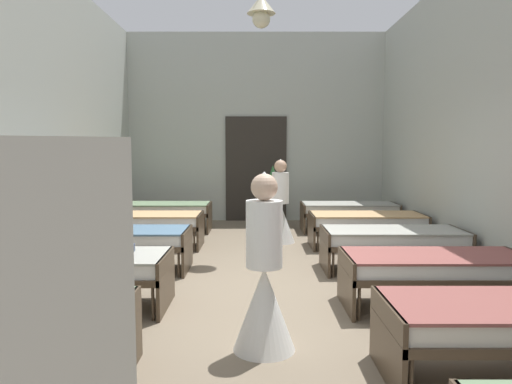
{
  "coord_description": "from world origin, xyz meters",
  "views": [
    {
      "loc": [
        0.0,
        -5.58,
        1.67
      ],
      "look_at": [
        0.0,
        1.45,
        1.02
      ],
      "focal_mm": 33.07,
      "sensor_mm": 36.0,
      "label": 1
    }
  ],
  "objects": [
    {
      "name": "bed_left_row_3",
      "position": [
        -1.87,
        0.77,
        0.44
      ],
      "size": [
        1.9,
        0.84,
        0.57
      ],
      "color": "#473828",
      "rests_on": "ground"
    },
    {
      "name": "patient_seated_primary",
      "position": [
        -1.52,
        -0.81,
        0.87
      ],
      "size": [
        0.44,
        0.44,
        0.8
      ],
      "color": "#515B70",
      "rests_on": "bed_left_row_2"
    },
    {
      "name": "nurse_mid_aisle",
      "position": [
        0.07,
        -1.78,
        0.53
      ],
      "size": [
        0.52,
        0.52,
        1.49
      ],
      "rotation": [
        0.0,
        0.0,
        5.38
      ],
      "color": "white",
      "rests_on": "ground"
    },
    {
      "name": "bed_right_row_5",
      "position": [
        1.87,
        3.84,
        0.44
      ],
      "size": [
        1.9,
        0.84,
        0.57
      ],
      "color": "#473828",
      "rests_on": "ground"
    },
    {
      "name": "potted_plant",
      "position": [
        0.35,
        4.39,
        0.83
      ],
      "size": [
        0.52,
        0.52,
        1.32
      ],
      "color": "brown",
      "rests_on": "ground"
    },
    {
      "name": "ground_plane",
      "position": [
        0.0,
        0.0,
        -0.05
      ],
      "size": [
        6.44,
        11.21,
        0.1
      ],
      "primitive_type": "cube",
      "color": "#7A6B56"
    },
    {
      "name": "bed_left_row_4",
      "position": [
        -1.87,
        2.3,
        0.44
      ],
      "size": [
        1.9,
        0.84,
        0.57
      ],
      "color": "#473828",
      "rests_on": "ground"
    },
    {
      "name": "bed_right_row_4",
      "position": [
        1.87,
        2.3,
        0.44
      ],
      "size": [
        1.9,
        0.84,
        0.57
      ],
      "color": "#473828",
      "rests_on": "ground"
    },
    {
      "name": "bed_left_row_5",
      "position": [
        -1.87,
        3.84,
        0.44
      ],
      "size": [
        1.9,
        0.84,
        0.57
      ],
      "color": "#473828",
      "rests_on": "ground"
    },
    {
      "name": "patient_seated_secondary",
      "position": [
        -1.52,
        -2.35,
        0.87
      ],
      "size": [
        0.44,
        0.44,
        0.8
      ],
      "color": "slate",
      "rests_on": "bed_left_row_1"
    },
    {
      "name": "room_shell",
      "position": [
        0.0,
        1.26,
        2.15
      ],
      "size": [
        6.24,
        10.81,
        4.29
      ],
      "color": "#B2B7AD",
      "rests_on": "ground"
    },
    {
      "name": "bed_left_row_2",
      "position": [
        -1.87,
        -0.77,
        0.44
      ],
      "size": [
        1.9,
        0.84,
        0.57
      ],
      "color": "#473828",
      "rests_on": "ground"
    },
    {
      "name": "nurse_near_aisle",
      "position": [
        0.43,
        2.72,
        0.53
      ],
      "size": [
        0.52,
        0.52,
        1.49
      ],
      "rotation": [
        0.0,
        0.0,
        0.86
      ],
      "color": "white",
      "rests_on": "ground"
    },
    {
      "name": "bed_right_row_2",
      "position": [
        1.87,
        -0.77,
        0.44
      ],
      "size": [
        1.9,
        0.84,
        0.57
      ],
      "color": "#473828",
      "rests_on": "ground"
    },
    {
      "name": "bed_right_row_3",
      "position": [
        1.87,
        0.77,
        0.44
      ],
      "size": [
        1.9,
        0.84,
        0.57
      ],
      "color": "#473828",
      "rests_on": "ground"
    }
  ]
}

